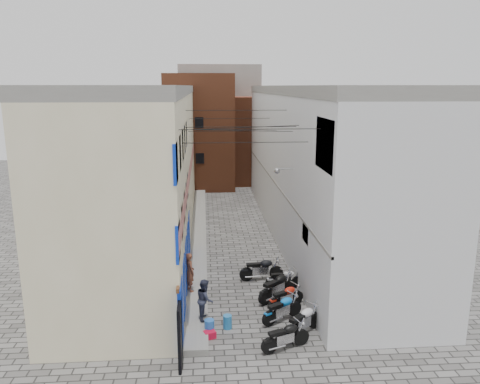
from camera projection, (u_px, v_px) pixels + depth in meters
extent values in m
plane|color=#4E4C4A|center=(255.00, 354.00, 16.00)|extent=(90.00, 90.00, 0.00)
cube|color=gray|center=(199.00, 235.00, 28.46)|extent=(0.90, 26.00, 0.25)
cube|color=beige|center=(147.00, 169.00, 27.32)|extent=(5.00, 26.00, 8.50)
cube|color=#C4756E|center=(189.00, 172.00, 27.56)|extent=(0.10, 26.00, 0.80)
cube|color=#0B2EB2|center=(185.00, 267.00, 20.29)|extent=(0.12, 10.20, 2.40)
cube|color=#0B2EB2|center=(182.00, 177.00, 19.40)|extent=(0.10, 10.20, 4.00)
cube|color=gray|center=(143.00, 90.00, 26.33)|extent=(5.10, 26.00, 0.50)
cube|color=black|center=(180.00, 334.00, 15.18)|extent=(0.10, 1.20, 2.20)
cube|color=silver|center=(315.00, 166.00, 28.08)|extent=(5.00, 26.00, 8.50)
cube|color=#0B2EB2|center=(326.00, 145.00, 16.10)|extent=(0.10, 2.40, 1.80)
cube|color=white|center=(307.00, 233.00, 19.42)|extent=(0.08, 1.00, 0.70)
cylinder|color=#B2B2B7|center=(286.00, 169.00, 21.82)|extent=(0.80, 0.06, 0.06)
sphere|color=#B2B2B7|center=(277.00, 171.00, 21.81)|extent=(0.28, 0.28, 0.28)
cube|color=gray|center=(318.00, 90.00, 27.08)|extent=(5.10, 26.00, 0.50)
cube|color=gray|center=(274.00, 181.00, 28.08)|extent=(0.10, 26.00, 0.12)
cube|color=brown|center=(200.00, 131.00, 41.97)|extent=(6.00, 6.00, 10.00)
cube|color=brown|center=(253.00, 139.00, 44.51)|extent=(5.00, 6.00, 8.00)
cube|color=gray|center=(220.00, 121.00, 47.84)|extent=(8.00, 5.00, 11.00)
cube|color=black|center=(224.00, 178.00, 40.24)|extent=(2.00, 0.30, 2.40)
cylinder|color=black|center=(251.00, 129.00, 16.29)|extent=(5.20, 0.02, 0.02)
cylinder|color=black|center=(246.00, 143.00, 18.39)|extent=(5.20, 0.02, 0.02)
cylinder|color=black|center=(241.00, 127.00, 20.73)|extent=(5.20, 0.02, 0.02)
cylinder|color=black|center=(237.00, 110.00, 23.03)|extent=(5.20, 0.02, 0.02)
cylinder|color=black|center=(233.00, 131.00, 26.23)|extent=(5.20, 0.02, 0.02)
cylinder|color=black|center=(230.00, 118.00, 29.04)|extent=(5.20, 0.02, 0.02)
cylinder|color=black|center=(243.00, 128.00, 19.25)|extent=(5.65, 2.07, 0.02)
cylinder|color=black|center=(238.00, 131.00, 22.25)|extent=(5.80, 1.58, 0.02)
imported|color=brown|center=(190.00, 272.00, 20.22)|extent=(0.64, 0.75, 1.73)
imported|color=#2B2F41|center=(205.00, 299.00, 17.78)|extent=(0.66, 0.82, 1.60)
cylinder|color=blue|center=(209.00, 327.00, 17.26)|extent=(0.47, 0.47, 0.56)
cylinder|color=#226EAC|center=(227.00, 322.00, 17.68)|extent=(0.44, 0.44, 0.52)
cube|color=red|center=(210.00, 335.00, 17.02)|extent=(0.51, 0.44, 0.26)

